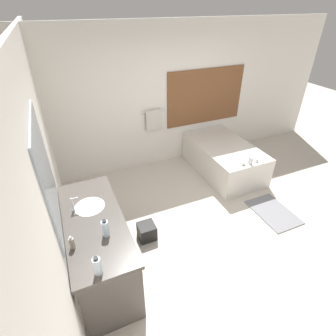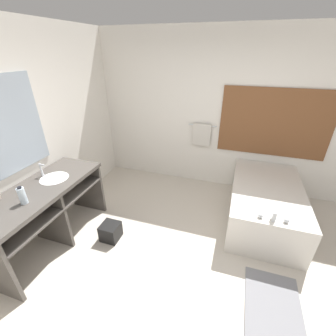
{
  "view_description": "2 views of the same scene",
  "coord_description": "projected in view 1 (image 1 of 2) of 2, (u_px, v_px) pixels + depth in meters",
  "views": [
    {
      "loc": [
        -1.96,
        -2.33,
        2.95
      ],
      "look_at": [
        -0.63,
        0.71,
        0.81
      ],
      "focal_mm": 28.0,
      "sensor_mm": 36.0,
      "label": 1
    },
    {
      "loc": [
        0.31,
        -1.71,
        2.35
      ],
      "look_at": [
        -0.54,
        0.91,
        0.89
      ],
      "focal_mm": 24.0,
      "sensor_mm": 36.0,
      "label": 2
    }
  ],
  "objects": [
    {
      "name": "sink_faucet",
      "position": [
        73.0,
        205.0,
        3.01
      ],
      "size": [
        0.09,
        0.04,
        0.18
      ],
      "color": "silver",
      "rests_on": "vanity_counter"
    },
    {
      "name": "soap_dispenser",
      "position": [
        72.0,
        243.0,
        2.56
      ],
      "size": [
        0.05,
        0.05,
        0.16
      ],
      "color": "gray",
      "rests_on": "vanity_counter"
    },
    {
      "name": "bathtub",
      "position": [
        224.0,
        157.0,
        5.19
      ],
      "size": [
        0.98,
        1.7,
        0.71
      ],
      "color": "silver",
      "rests_on": "ground_plane"
    },
    {
      "name": "wall_back_with_blinds",
      "position": [
        168.0,
        98.0,
        5.05
      ],
      "size": [
        7.4,
        0.13,
        2.7
      ],
      "color": "white",
      "rests_on": "ground_plane"
    },
    {
      "name": "wall_left_with_mirror",
      "position": [
        48.0,
        193.0,
        2.56
      ],
      "size": [
        0.08,
        7.4,
        2.7
      ],
      "color": "white",
      "rests_on": "ground_plane"
    },
    {
      "name": "waste_bin",
      "position": [
        147.0,
        231.0,
        3.79
      ],
      "size": [
        0.24,
        0.24,
        0.24
      ],
      "color": "black",
      "rests_on": "ground_plane"
    },
    {
      "name": "water_bottle_1",
      "position": [
        97.0,
        266.0,
        2.31
      ],
      "size": [
        0.07,
        0.07,
        0.21
      ],
      "color": "silver",
      "rests_on": "vanity_counter"
    },
    {
      "name": "water_bottle_2",
      "position": [
        105.0,
        228.0,
        2.69
      ],
      "size": [
        0.07,
        0.07,
        0.21
      ],
      "color": "silver",
      "rests_on": "vanity_counter"
    },
    {
      "name": "ground_plane",
      "position": [
        224.0,
        226.0,
        4.05
      ],
      "size": [
        16.0,
        16.0,
        0.0
      ],
      "primitive_type": "plane",
      "color": "beige",
      "rests_on": "ground"
    },
    {
      "name": "vanity_counter",
      "position": [
        96.0,
        232.0,
        3.08
      ],
      "size": [
        0.65,
        1.61,
        0.87
      ],
      "color": "#4C4742",
      "rests_on": "ground_plane"
    },
    {
      "name": "bath_mat",
      "position": [
        273.0,
        212.0,
        4.3
      ],
      "size": [
        0.55,
        0.81,
        0.02
      ],
      "color": "slate",
      "rests_on": "ground_plane"
    }
  ]
}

